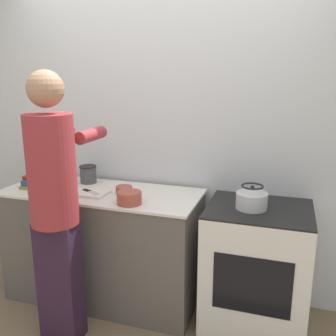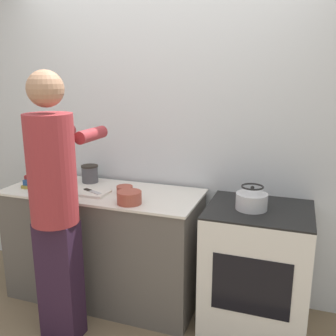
% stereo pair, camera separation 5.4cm
% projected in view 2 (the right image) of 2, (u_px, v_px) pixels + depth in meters
% --- Properties ---
extents(ground_plane, '(12.00, 12.00, 0.00)m').
position_uv_depth(ground_plane, '(135.00, 327.00, 2.70)').
color(ground_plane, '#7A664C').
extents(wall_back, '(8.00, 0.05, 2.60)m').
position_uv_depth(wall_back, '(166.00, 135.00, 3.00)').
color(wall_back, silver).
rests_on(wall_back, ground_plane).
extents(counter, '(1.53, 0.63, 0.90)m').
position_uv_depth(counter, '(105.00, 244.00, 2.99)').
color(counter, '#5B5651').
rests_on(counter, ground_plane).
extents(oven, '(0.70, 0.61, 0.90)m').
position_uv_depth(oven, '(256.00, 269.00, 2.61)').
color(oven, silver).
rests_on(oven, ground_plane).
extents(person, '(0.34, 0.58, 1.80)m').
position_uv_depth(person, '(55.00, 199.00, 2.40)').
color(person, '#2C192F').
rests_on(person, ground_plane).
extents(cutting_board, '(0.32, 0.18, 0.02)m').
position_uv_depth(cutting_board, '(88.00, 192.00, 2.81)').
color(cutting_board, silver).
rests_on(cutting_board, counter).
extents(knife, '(0.18, 0.10, 0.01)m').
position_uv_depth(knife, '(92.00, 191.00, 2.80)').
color(knife, silver).
rests_on(knife, cutting_board).
extents(kettle, '(0.21, 0.21, 0.16)m').
position_uv_depth(kettle, '(252.00, 199.00, 2.48)').
color(kettle, silver).
rests_on(kettle, oven).
extents(bowl_prep, '(0.12, 0.12, 0.05)m').
position_uv_depth(bowl_prep, '(125.00, 189.00, 2.83)').
color(bowl_prep, '#9E4738').
rests_on(bowl_prep, counter).
extents(bowl_mixing, '(0.17, 0.17, 0.09)m').
position_uv_depth(bowl_mixing, '(129.00, 197.00, 2.59)').
color(bowl_mixing, '#9E4738').
rests_on(bowl_mixing, counter).
extents(canister_jar, '(0.14, 0.14, 0.14)m').
position_uv_depth(canister_jar, '(90.00, 174.00, 3.09)').
color(canister_jar, '#4C4C51').
rests_on(canister_jar, counter).
extents(book_stack, '(0.23, 0.30, 0.10)m').
position_uv_depth(book_stack, '(41.00, 180.00, 3.03)').
color(book_stack, olive).
rests_on(book_stack, counter).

